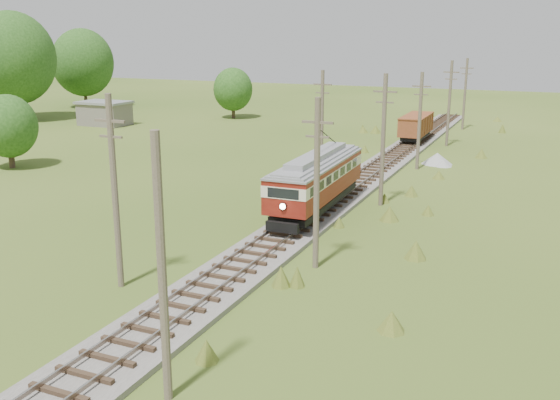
% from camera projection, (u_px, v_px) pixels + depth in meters
% --- Properties ---
extents(railbed_main, '(3.60, 96.00, 0.57)m').
position_uv_depth(railbed_main, '(350.00, 189.00, 47.11)').
color(railbed_main, '#605B54').
rests_on(railbed_main, ground).
extents(streetcar, '(3.11, 11.98, 5.44)m').
position_uv_depth(streetcar, '(317.00, 177.00, 40.21)').
color(streetcar, black).
rests_on(streetcar, ground).
extents(gondola, '(2.58, 7.62, 2.52)m').
position_uv_depth(gondola, '(416.00, 126.00, 67.31)').
color(gondola, black).
rests_on(gondola, ground).
extents(gravel_pile, '(2.86, 3.04, 1.04)m').
position_uv_depth(gravel_pile, '(438.00, 159.00, 56.67)').
color(gravel_pile, gray).
rests_on(gravel_pile, ground).
extents(utility_pole_r_1, '(0.30, 0.30, 8.80)m').
position_uv_depth(utility_pole_r_1, '(162.00, 272.00, 19.19)').
color(utility_pole_r_1, brown).
rests_on(utility_pole_r_1, ground).
extents(utility_pole_r_2, '(1.60, 0.30, 8.60)m').
position_uv_depth(utility_pole_r_2, '(317.00, 183.00, 30.59)').
color(utility_pole_r_2, brown).
rests_on(utility_pole_r_2, ground).
extents(utility_pole_r_3, '(1.60, 0.30, 9.00)m').
position_uv_depth(utility_pole_r_3, '(383.00, 139.00, 42.07)').
color(utility_pole_r_3, brown).
rests_on(utility_pole_r_3, ground).
extents(utility_pole_r_4, '(1.60, 0.30, 8.40)m').
position_uv_depth(utility_pole_r_4, '(420.00, 120.00, 53.71)').
color(utility_pole_r_4, brown).
rests_on(utility_pole_r_4, ground).
extents(utility_pole_r_5, '(1.60, 0.30, 8.90)m').
position_uv_depth(utility_pole_r_5, '(449.00, 103.00, 64.98)').
color(utility_pole_r_5, brown).
rests_on(utility_pole_r_5, ground).
extents(utility_pole_r_6, '(1.60, 0.30, 8.70)m').
position_uv_depth(utility_pole_r_6, '(465.00, 93.00, 76.57)').
color(utility_pole_r_6, brown).
rests_on(utility_pole_r_6, ground).
extents(utility_pole_l_a, '(1.60, 0.30, 9.00)m').
position_uv_depth(utility_pole_l_a, '(115.00, 191.00, 28.17)').
color(utility_pole_l_a, brown).
rests_on(utility_pole_l_a, ground).
extents(utility_pole_l_b, '(1.60, 0.30, 8.60)m').
position_uv_depth(utility_pole_l_b, '(322.00, 120.00, 53.08)').
color(utility_pole_l_b, brown).
rests_on(utility_pole_l_b, ground).
extents(tree_left_4, '(11.34, 11.34, 14.61)m').
position_uv_depth(tree_left_4, '(13.00, 58.00, 83.80)').
color(tree_left_4, '#38281C').
rests_on(tree_left_4, ground).
extents(tree_left_5, '(9.66, 9.66, 12.44)m').
position_uv_depth(tree_left_5, '(83.00, 63.00, 99.04)').
color(tree_left_5, '#38281C').
rests_on(tree_left_5, ground).
extents(tree_mid_a, '(5.46, 5.46, 7.03)m').
position_uv_depth(tree_mid_a, '(233.00, 89.00, 87.12)').
color(tree_mid_a, '#38281C').
rests_on(tree_mid_a, ground).
extents(tree_mid_c, '(5.04, 5.04, 6.49)m').
position_uv_depth(tree_mid_c, '(8.00, 126.00, 54.40)').
color(tree_mid_c, '#38281C').
rests_on(tree_mid_c, ground).
extents(shed, '(6.40, 4.40, 3.10)m').
position_uv_depth(shed, '(105.00, 113.00, 80.96)').
color(shed, slate).
rests_on(shed, ground).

